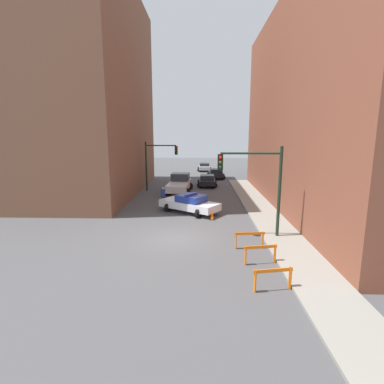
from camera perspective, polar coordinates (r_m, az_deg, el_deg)
name	(u,v)px	position (r m, az deg, el deg)	size (l,w,h in m)	color
ground_plane	(176,238)	(17.70, -2.98, -8.78)	(120.00, 120.00, 0.00)	#4C4C4F
sidewalk_right	(283,238)	(18.26, 17.02, -8.44)	(2.40, 44.00, 0.12)	gray
building_corner_left	(66,93)	(33.64, -22.81, 16.94)	(14.00, 20.00, 19.90)	brown
building_right	(355,106)	(27.44, 28.58, 14.21)	(12.00, 28.00, 16.28)	brown
traffic_light_near	(259,178)	(17.41, 12.71, 2.62)	(3.64, 0.35, 5.20)	black
traffic_light_far	(156,159)	(31.92, -6.80, 6.27)	(3.44, 0.35, 5.20)	black
police_car	(190,203)	(23.07, -0.43, -2.18)	(4.92, 4.19, 1.52)	white
white_truck	(179,184)	(31.18, -2.42, 1.61)	(2.86, 5.51, 1.90)	silver
parked_car_near	(207,180)	(34.97, 2.89, 2.25)	(2.31, 4.32, 1.31)	black
parked_car_mid	(216,173)	(41.31, 4.58, 3.58)	(2.46, 4.41, 1.31)	black
parked_car_far	(204,167)	(49.46, 2.37, 4.82)	(2.28, 4.31, 1.31)	silver
pedestrian_crossing	(163,196)	(25.08, -5.51, -0.84)	(0.51, 0.51, 1.66)	#382D23
barrier_front	(273,276)	(12.37, 15.17, -15.13)	(1.58, 0.45, 0.90)	orange
barrier_mid	(260,251)	(14.54, 12.90, -10.95)	(1.58, 0.44, 0.90)	orange
barrier_back	(249,237)	(16.27, 10.90, -8.48)	(1.60, 0.30, 0.90)	orange
traffic_cone	(212,215)	(21.30, 3.86, -4.46)	(0.36, 0.36, 0.66)	black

